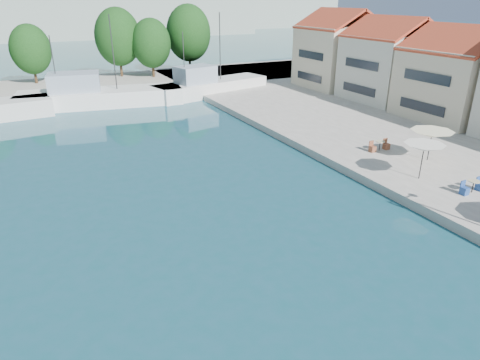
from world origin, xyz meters
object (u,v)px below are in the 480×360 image
umbrella_white (424,148)px  umbrella_cream (432,134)px  trawler_04 (208,87)px  trawler_03 (97,96)px

umbrella_white → umbrella_cream: bearing=34.0°
umbrella_cream → trawler_04: bearing=98.5°
trawler_03 → trawler_04: 13.54m
umbrella_cream → trawler_03: bearing=120.4°
trawler_03 → umbrella_cream: size_ratio=6.17×
trawler_03 → umbrella_white: size_ratio=7.21×
umbrella_white → umbrella_cream: size_ratio=0.86×
trawler_03 → umbrella_cream: bearing=-49.8°
trawler_03 → umbrella_cream: trawler_03 is taller
trawler_03 → umbrella_white: bearing=-56.1°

